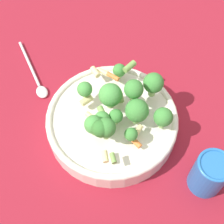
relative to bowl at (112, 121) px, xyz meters
name	(u,v)px	position (x,y,z in m)	size (l,w,h in m)	color
ground_plane	(112,127)	(0.00, 0.00, -0.03)	(3.00, 3.00, 0.00)	maroon
bowl	(112,121)	(0.00, 0.00, 0.00)	(0.28, 0.28, 0.05)	silver
pasta_salad	(123,105)	(-0.01, 0.02, 0.06)	(0.22, 0.21, 0.08)	#8CB766
cup	(209,175)	(0.00, 0.22, 0.02)	(0.06, 0.06, 0.09)	#2366B2
spoon	(36,79)	(0.00, -0.22, -0.02)	(0.11, 0.18, 0.01)	silver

